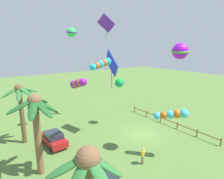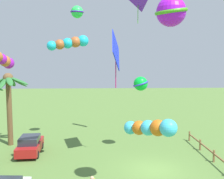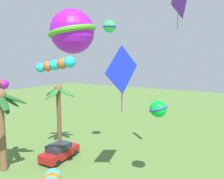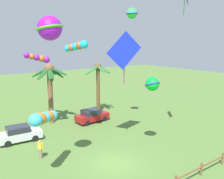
{
  "view_description": "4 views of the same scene",
  "coord_description": "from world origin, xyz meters",
  "px_view_note": "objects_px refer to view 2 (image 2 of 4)",
  "views": [
    {
      "loc": [
        -15.17,
        15.44,
        10.45
      ],
      "look_at": [
        2.04,
        3.09,
        5.67
      ],
      "focal_mm": 30.23,
      "sensor_mm": 36.0,
      "label": 1
    },
    {
      "loc": [
        -17.58,
        3.76,
        7.58
      ],
      "look_at": [
        1.48,
        2.9,
        5.62
      ],
      "focal_mm": 41.59,
      "sensor_mm": 36.0,
      "label": 2
    },
    {
      "loc": [
        -10.3,
        -4.81,
        9.11
      ],
      "look_at": [
        2.12,
        2.87,
        7.24
      ],
      "focal_mm": 35.26,
      "sensor_mm": 36.0,
      "label": 3
    },
    {
      "loc": [
        -10.25,
        -13.86,
        9.3
      ],
      "look_at": [
        1.36,
        2.23,
        5.37
      ],
      "focal_mm": 38.69,
      "sensor_mm": 36.0,
      "label": 4
    }
  ],
  "objects_px": {
    "kite_tube_0": "(70,43)",
    "kite_ball_1": "(171,12)",
    "kite_ball_6": "(141,84)",
    "kite_tube_7": "(2,60)",
    "kite_diamond_3": "(116,51)",
    "palm_tree_1": "(9,92)",
    "parked_car_0": "(30,145)",
    "kite_ball_5": "(77,12)",
    "kite_tube_4": "(151,128)"
  },
  "relations": [
    {
      "from": "kite_ball_5",
      "to": "kite_tube_7",
      "type": "relative_size",
      "value": 0.61
    },
    {
      "from": "parked_car_0",
      "to": "kite_tube_7",
      "type": "height_order",
      "value": "kite_tube_7"
    },
    {
      "from": "kite_diamond_3",
      "to": "kite_tube_4",
      "type": "bearing_deg",
      "value": -170.67
    },
    {
      "from": "kite_diamond_3",
      "to": "kite_tube_4",
      "type": "height_order",
      "value": "kite_diamond_3"
    },
    {
      "from": "parked_car_0",
      "to": "kite_ball_6",
      "type": "height_order",
      "value": "kite_ball_6"
    },
    {
      "from": "kite_tube_0",
      "to": "kite_tube_7",
      "type": "bearing_deg",
      "value": 123.08
    },
    {
      "from": "kite_tube_0",
      "to": "kite_ball_5",
      "type": "bearing_deg",
      "value": 0.3
    },
    {
      "from": "kite_diamond_3",
      "to": "kite_ball_1",
      "type": "bearing_deg",
      "value": -163.12
    },
    {
      "from": "palm_tree_1",
      "to": "parked_car_0",
      "type": "relative_size",
      "value": 1.67
    },
    {
      "from": "kite_ball_6",
      "to": "kite_tube_7",
      "type": "distance_m",
      "value": 11.31
    },
    {
      "from": "kite_ball_1",
      "to": "kite_tube_4",
      "type": "bearing_deg",
      "value": 108.64
    },
    {
      "from": "palm_tree_1",
      "to": "kite_tube_4",
      "type": "xyz_separation_m",
      "value": [
        -11.23,
        -10.85,
        -0.63
      ]
    },
    {
      "from": "kite_ball_1",
      "to": "kite_ball_6",
      "type": "distance_m",
      "value": 9.79
    },
    {
      "from": "kite_ball_5",
      "to": "kite_tube_7",
      "type": "height_order",
      "value": "kite_ball_5"
    },
    {
      "from": "parked_car_0",
      "to": "kite_tube_0",
      "type": "height_order",
      "value": "kite_tube_0"
    },
    {
      "from": "kite_ball_5",
      "to": "kite_ball_6",
      "type": "height_order",
      "value": "kite_ball_5"
    },
    {
      "from": "kite_ball_1",
      "to": "palm_tree_1",
      "type": "bearing_deg",
      "value": 47.37
    },
    {
      "from": "kite_tube_0",
      "to": "kite_ball_1",
      "type": "distance_m",
      "value": 7.32
    },
    {
      "from": "parked_car_0",
      "to": "kite_ball_5",
      "type": "relative_size",
      "value": 2.67
    },
    {
      "from": "kite_ball_1",
      "to": "kite_tube_0",
      "type": "bearing_deg",
      "value": 50.04
    },
    {
      "from": "kite_tube_0",
      "to": "kite_diamond_3",
      "type": "bearing_deg",
      "value": -48.63
    },
    {
      "from": "kite_ball_1",
      "to": "parked_car_0",
      "type": "bearing_deg",
      "value": 48.16
    },
    {
      "from": "kite_tube_0",
      "to": "kite_tube_4",
      "type": "xyz_separation_m",
      "value": [
        -4.97,
        -4.55,
        -4.57
      ]
    },
    {
      "from": "kite_ball_1",
      "to": "kite_tube_7",
      "type": "distance_m",
      "value": 9.7
    },
    {
      "from": "kite_diamond_3",
      "to": "kite_tube_7",
      "type": "xyz_separation_m",
      "value": [
        -5.21,
        6.85,
        -0.75
      ]
    },
    {
      "from": "kite_tube_0",
      "to": "kite_ball_1",
      "type": "height_order",
      "value": "kite_ball_1"
    },
    {
      "from": "palm_tree_1",
      "to": "kite_ball_1",
      "type": "relative_size",
      "value": 2.93
    },
    {
      "from": "kite_diamond_3",
      "to": "kite_ball_6",
      "type": "distance_m",
      "value": 3.7
    },
    {
      "from": "kite_tube_4",
      "to": "kite_tube_7",
      "type": "xyz_separation_m",
      "value": [
        2.63,
        8.14,
        3.43
      ]
    },
    {
      "from": "palm_tree_1",
      "to": "kite_tube_7",
      "type": "height_order",
      "value": "kite_tube_7"
    },
    {
      "from": "kite_diamond_3",
      "to": "parked_car_0",
      "type": "bearing_deg",
      "value": 82.7
    },
    {
      "from": "kite_ball_6",
      "to": "kite_tube_7",
      "type": "xyz_separation_m",
      "value": [
        -6.51,
        9.04,
        1.95
      ]
    },
    {
      "from": "kite_ball_6",
      "to": "kite_tube_7",
      "type": "relative_size",
      "value": 0.55
    },
    {
      "from": "kite_diamond_3",
      "to": "kite_ball_6",
      "type": "height_order",
      "value": "kite_diamond_3"
    },
    {
      "from": "parked_car_0",
      "to": "kite_diamond_3",
      "type": "xyz_separation_m",
      "value": [
        -0.91,
        -7.13,
        7.77
      ]
    },
    {
      "from": "kite_tube_0",
      "to": "kite_ball_1",
      "type": "bearing_deg",
      "value": -129.96
    },
    {
      "from": "kite_ball_6",
      "to": "kite_tube_7",
      "type": "height_order",
      "value": "kite_tube_7"
    },
    {
      "from": "parked_car_0",
      "to": "kite_diamond_3",
      "type": "relative_size",
      "value": 0.86
    },
    {
      "from": "kite_diamond_3",
      "to": "kite_tube_7",
      "type": "relative_size",
      "value": 1.88
    },
    {
      "from": "kite_ball_5",
      "to": "kite_ball_6",
      "type": "bearing_deg",
      "value": -112.71
    },
    {
      "from": "parked_car_0",
      "to": "kite_ball_5",
      "type": "bearing_deg",
      "value": -55.1
    },
    {
      "from": "palm_tree_1",
      "to": "parked_car_0",
      "type": "distance_m",
      "value": 5.46
    },
    {
      "from": "kite_tube_4",
      "to": "kite_tube_7",
      "type": "height_order",
      "value": "kite_tube_7"
    },
    {
      "from": "parked_car_0",
      "to": "kite_tube_7",
      "type": "distance_m",
      "value": 9.32
    },
    {
      "from": "kite_tube_0",
      "to": "kite_tube_7",
      "type": "relative_size",
      "value": 1.09
    },
    {
      "from": "kite_diamond_3",
      "to": "palm_tree_1",
      "type": "bearing_deg",
      "value": 70.48
    },
    {
      "from": "kite_diamond_3",
      "to": "kite_ball_6",
      "type": "xyz_separation_m",
      "value": [
        1.3,
        -2.19,
        -2.69
      ]
    },
    {
      "from": "parked_car_0",
      "to": "kite_ball_1",
      "type": "relative_size",
      "value": 1.76
    },
    {
      "from": "kite_ball_5",
      "to": "kite_tube_7",
      "type": "xyz_separation_m",
      "value": [
        -8.8,
        3.56,
        -4.38
      ]
    },
    {
      "from": "kite_ball_5",
      "to": "kite_tube_0",
      "type": "bearing_deg",
      "value": -179.7
    }
  ]
}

